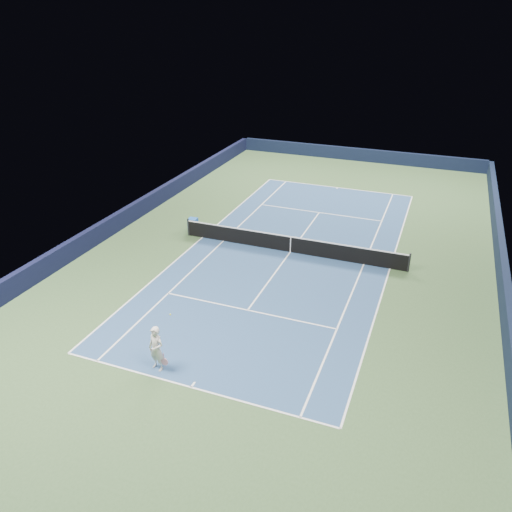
% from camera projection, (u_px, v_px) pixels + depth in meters
% --- Properties ---
extents(ground, '(40.00, 40.00, 0.00)m').
position_uv_depth(ground, '(290.00, 252.00, 27.95)').
color(ground, '#334F2B').
rests_on(ground, ground).
extents(wall_far, '(22.00, 0.35, 1.10)m').
position_uv_depth(wall_far, '(358.00, 154.00, 44.23)').
color(wall_far, black).
rests_on(wall_far, ground).
extents(wall_right, '(0.35, 40.00, 1.10)m').
position_uv_depth(wall_right, '(503.00, 277.00, 24.22)').
color(wall_right, '#101A32').
rests_on(wall_right, ground).
extents(wall_left, '(0.35, 40.00, 1.10)m').
position_uv_depth(wall_left, '(126.00, 217.00, 31.19)').
color(wall_left, black).
rests_on(wall_left, ground).
extents(court_surface, '(10.97, 23.77, 0.01)m').
position_uv_depth(court_surface, '(290.00, 252.00, 27.95)').
color(court_surface, navy).
rests_on(court_surface, ground).
extents(baseline_far, '(10.97, 0.08, 0.00)m').
position_uv_depth(baseline_far, '(338.00, 188.00, 37.85)').
color(baseline_far, white).
rests_on(baseline_far, ground).
extents(baseline_near, '(10.97, 0.08, 0.00)m').
position_uv_depth(baseline_near, '(191.00, 387.00, 18.04)').
color(baseline_near, white).
rests_on(baseline_near, ground).
extents(sideline_doubles_right, '(0.08, 23.77, 0.00)m').
position_uv_depth(sideline_doubles_right, '(390.00, 269.00, 26.18)').
color(sideline_doubles_right, white).
rests_on(sideline_doubles_right, ground).
extents(sideline_doubles_left, '(0.08, 23.77, 0.00)m').
position_uv_depth(sideline_doubles_left, '(203.00, 237.00, 29.71)').
color(sideline_doubles_left, white).
rests_on(sideline_doubles_left, ground).
extents(sideline_singles_right, '(0.08, 23.77, 0.00)m').
position_uv_depth(sideline_singles_right, '(364.00, 264.00, 26.62)').
color(sideline_singles_right, white).
rests_on(sideline_singles_right, ground).
extents(sideline_singles_left, '(0.08, 23.77, 0.00)m').
position_uv_depth(sideline_singles_left, '(223.00, 241.00, 29.27)').
color(sideline_singles_left, white).
rests_on(sideline_singles_left, ground).
extents(service_line_far, '(8.23, 0.08, 0.00)m').
position_uv_depth(service_line_far, '(319.00, 213.00, 33.28)').
color(service_line_far, white).
rests_on(service_line_far, ground).
extents(service_line_near, '(8.23, 0.08, 0.00)m').
position_uv_depth(service_line_near, '(248.00, 310.00, 22.61)').
color(service_line_near, white).
rests_on(service_line_near, ground).
extents(center_service_line, '(0.08, 12.80, 0.00)m').
position_uv_depth(center_service_line, '(290.00, 252.00, 27.95)').
color(center_service_line, white).
rests_on(center_service_line, ground).
extents(center_mark_far, '(0.08, 0.30, 0.00)m').
position_uv_depth(center_mark_far, '(337.00, 188.00, 37.73)').
color(center_mark_far, white).
rests_on(center_mark_far, ground).
extents(center_mark_near, '(0.08, 0.30, 0.00)m').
position_uv_depth(center_mark_near, '(193.00, 385.00, 18.17)').
color(center_mark_near, white).
rests_on(center_mark_near, ground).
extents(tennis_net, '(12.90, 0.10, 1.07)m').
position_uv_depth(tennis_net, '(291.00, 244.00, 27.72)').
color(tennis_net, black).
rests_on(tennis_net, ground).
extents(sponsor_cube, '(0.60, 0.51, 0.87)m').
position_uv_depth(sponsor_cube, '(193.00, 225.00, 30.30)').
color(sponsor_cube, '#1D59AF').
rests_on(sponsor_cube, ground).
extents(tennis_player, '(0.87, 1.33, 1.89)m').
position_uv_depth(tennis_player, '(156.00, 349.00, 18.57)').
color(tennis_player, silver).
rests_on(tennis_player, ground).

